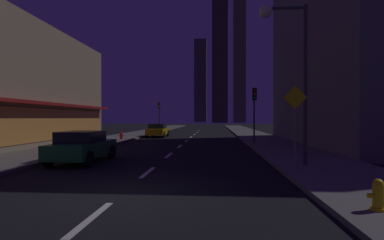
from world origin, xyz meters
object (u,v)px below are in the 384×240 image
(fire_hydrant_far_left, at_px, (121,136))
(pedestrian_crossing_sign, at_px, (295,119))
(car_parked_near, at_px, (83,146))
(traffic_light_near_right, at_px, (254,103))
(fire_hydrant_yellow_near, at_px, (378,196))
(traffic_light_far_left, at_px, (159,110))
(street_lamp_right, at_px, (285,44))
(car_parked_far, at_px, (158,130))

(fire_hydrant_far_left, relative_size, pedestrian_crossing_sign, 0.21)
(car_parked_near, relative_size, traffic_light_near_right, 1.01)
(fire_hydrant_yellow_near, bearing_deg, traffic_light_far_left, 107.31)
(fire_hydrant_far_left, relative_size, traffic_light_near_right, 0.16)
(traffic_light_near_right, height_order, street_lamp_right, street_lamp_right)
(car_parked_near, distance_m, car_parked_far, 18.38)
(fire_hydrant_yellow_near, relative_size, pedestrian_crossing_sign, 0.21)
(car_parked_near, bearing_deg, fire_hydrant_yellow_near, -36.58)
(car_parked_far, xyz_separation_m, traffic_light_near_right, (9.10, -9.05, 2.45))
(car_parked_near, relative_size, pedestrian_crossing_sign, 1.34)
(car_parked_near, distance_m, street_lamp_right, 10.02)
(car_parked_far, bearing_deg, fire_hydrant_far_left, -113.22)
(car_parked_far, bearing_deg, traffic_light_far_left, 99.68)
(fire_hydrant_far_left, xyz_separation_m, traffic_light_far_left, (0.40, 16.50, 2.74))
(car_parked_far, relative_size, street_lamp_right, 0.64)
(fire_hydrant_far_left, bearing_deg, car_parked_far, 66.78)
(car_parked_near, distance_m, fire_hydrant_yellow_near, 11.83)
(car_parked_far, distance_m, traffic_light_far_left, 11.57)
(car_parked_far, height_order, fire_hydrant_far_left, car_parked_far)
(car_parked_near, height_order, traffic_light_far_left, traffic_light_far_left)
(traffic_light_near_right, bearing_deg, car_parked_far, 135.17)
(fire_hydrant_yellow_near, bearing_deg, car_parked_far, 110.48)
(car_parked_far, xyz_separation_m, fire_hydrant_far_left, (-2.30, -5.36, -0.29))
(fire_hydrant_yellow_near, bearing_deg, car_parked_near, 143.42)
(traffic_light_far_left, relative_size, street_lamp_right, 0.64)
(traffic_light_far_left, bearing_deg, street_lamp_right, -70.38)
(car_parked_far, height_order, traffic_light_far_left, traffic_light_far_left)
(car_parked_near, distance_m, traffic_light_near_right, 13.27)
(car_parked_near, bearing_deg, street_lamp_right, -6.35)
(fire_hydrant_far_left, distance_m, street_lamp_right, 18.58)
(fire_hydrant_far_left, xyz_separation_m, street_lamp_right, (11.28, -14.02, 4.61))
(fire_hydrant_yellow_near, relative_size, traffic_light_near_right, 0.16)
(car_parked_far, distance_m, street_lamp_right, 21.80)
(fire_hydrant_yellow_near, bearing_deg, traffic_light_near_right, 91.40)
(car_parked_far, relative_size, pedestrian_crossing_sign, 1.34)
(fire_hydrant_far_left, bearing_deg, traffic_light_far_left, 88.61)
(car_parked_near, relative_size, traffic_light_far_left, 1.01)
(fire_hydrant_yellow_near, bearing_deg, fire_hydrant_far_left, 120.45)
(fire_hydrant_far_left, height_order, pedestrian_crossing_sign, pedestrian_crossing_sign)
(traffic_light_near_right, distance_m, pedestrian_crossing_sign, 11.12)
(street_lamp_right, bearing_deg, traffic_light_far_left, 109.62)
(fire_hydrant_far_left, relative_size, street_lamp_right, 0.10)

